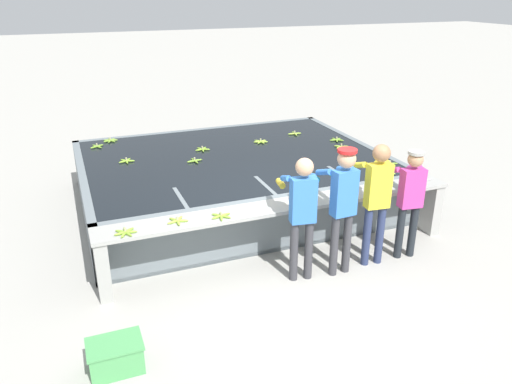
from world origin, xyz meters
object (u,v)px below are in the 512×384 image
Objects in this scene: knife_0 at (422,182)px; banana_bunch_ledge_2 at (177,221)px; worker_1 at (342,199)px; worker_2 at (376,193)px; banana_bunch_ledge_1 at (221,216)px; banana_bunch_floating_3 at (261,141)px; banana_bunch_floating_4 at (386,173)px; banana_bunch_floating_1 at (337,140)px; banana_bunch_floating_7 at (97,146)px; banana_bunch_floating_9 at (341,147)px; banana_bunch_floating_10 at (110,140)px; knife_1 at (342,193)px; banana_bunch_floating_2 at (390,164)px; crate at (116,356)px; worker_0 at (302,208)px; banana_bunch_floating_8 at (126,161)px; worker_3 at (410,194)px; banana_bunch_floating_5 at (195,161)px; banana_bunch_ledge_0 at (125,232)px; banana_bunch_floating_6 at (295,134)px; banana_bunch_floating_0 at (202,149)px.

banana_bunch_ledge_2 is at bearing 179.99° from knife_0.
worker_2 is at bearing 5.81° from worker_1.
worker_2 reaches higher than banana_bunch_ledge_1.
banana_bunch_floating_4 is at bearing -62.49° from banana_bunch_floating_3.
banana_bunch_floating_1 is 1.06× the size of banana_bunch_floating_7.
banana_bunch_floating_9 is at bearing -21.73° from banana_bunch_floating_7.
banana_bunch_floating_10 is 4.79m from knife_1.
banana_bunch_floating_3 is at bearing 93.13° from knife_1.
worker_1 is at bearing -141.23° from banana_bunch_floating_2.
knife_0 is 5.01m from crate.
crate is (-4.53, -3.36, -0.71)m from banana_bunch_floating_9.
worker_0 reaches higher than banana_bunch_floating_8.
worker_2 is 1.28m from knife_0.
worker_1 is 5.12m from banana_bunch_floating_10.
worker_0 is 0.97× the size of worker_2.
banana_bunch_floating_4 is 1.01× the size of banana_bunch_floating_10.
worker_0 is 6.01× the size of banana_bunch_floating_4.
banana_bunch_floating_3 is at bearing 145.92° from banana_bunch_floating_9.
worker_3 is (1.65, -0.01, -0.06)m from worker_0.
worker_0 is at bearing -24.51° from banana_bunch_ledge_1.
banana_bunch_floating_5 is at bearing 69.73° from banana_bunch_ledge_2.
banana_bunch_floating_4 is at bearing 8.04° from banana_bunch_ledge_0.
knife_1 is (0.38, 0.62, -0.21)m from worker_1.
worker_1 reaches higher than worker_0.
banana_bunch_floating_8 reaches higher than knife_1.
worker_2 reaches higher than banana_bunch_floating_9.
worker_0 is 3.20m from banana_bunch_floating_9.
banana_bunch_floating_1 and banana_bunch_floating_4 have the same top height.
banana_bunch_floating_1 is 0.89m from banana_bunch_floating_6.
banana_bunch_ledge_2 is (0.38, -3.95, 0.00)m from banana_bunch_floating_10.
knife_1 is (2.80, -3.89, -0.01)m from banana_bunch_floating_10.
worker_1 is (0.54, -0.06, 0.06)m from worker_0.
banana_bunch_floating_0 is (-1.49, 3.26, -0.18)m from worker_2.
banana_bunch_floating_2 is at bearing -85.70° from banana_bunch_floating_1.
banana_bunch_floating_6 is 4.38m from banana_bunch_ledge_2.
worker_1 is 1.80m from banana_bunch_floating_4.
banana_bunch_floating_8 is at bearing -173.46° from banana_bunch_floating_0.
knife_0 is (4.03, -2.61, -0.01)m from banana_bunch_floating_8.
banana_bunch_floating_9 is 0.79× the size of knife_0.
worker_1 is 3.28m from crate.
banana_bunch_floating_8 is (-2.86, 3.11, -0.18)m from worker_2.
banana_bunch_floating_1 and banana_bunch_floating_3 have the same top height.
banana_bunch_floating_1 and banana_bunch_floating_5 have the same top height.
banana_bunch_floating_0 is (-2.04, 3.26, -0.08)m from worker_3.
banana_bunch_floating_8 is at bearing -69.49° from banana_bunch_floating_7.
banana_bunch_ledge_1 is (-3.12, -2.46, 0.00)m from banana_bunch_floating_1.
banana_bunch_ledge_0 is at bearing -135.13° from banana_bunch_floating_3.
banana_bunch_floating_3 is at bearing 44.87° from banana_bunch_ledge_0.
banana_bunch_floating_0 is at bearing 79.00° from banana_bunch_ledge_1.
banana_bunch_ledge_1 is at bearing -164.22° from banana_bunch_floating_2.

